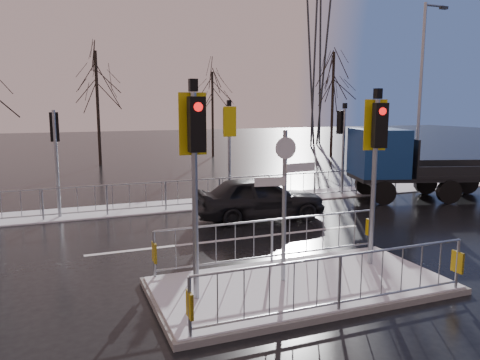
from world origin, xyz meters
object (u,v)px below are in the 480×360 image
object	(u,v)px
car_far_lane	(260,198)
flatbed_truck	(399,162)
street_lamp_right	(422,89)
traffic_island	(300,270)

from	to	relation	value
car_far_lane	flatbed_truck	distance (m)	6.51
flatbed_truck	street_lamp_right	distance (m)	4.30
street_lamp_right	traffic_island	bearing A→B (deg)	-141.27
traffic_island	car_far_lane	distance (m)	5.90
traffic_island	street_lamp_right	xyz separation A→B (m)	(10.58, 8.49, 4.00)
car_far_lane	street_lamp_right	bearing A→B (deg)	-66.51
traffic_island	street_lamp_right	bearing A→B (deg)	38.73
car_far_lane	flatbed_truck	size ratio (longest dim) A/B	0.66
flatbed_truck	street_lamp_right	size ratio (longest dim) A/B	0.80
car_far_lane	street_lamp_right	world-z (taller)	street_lamp_right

